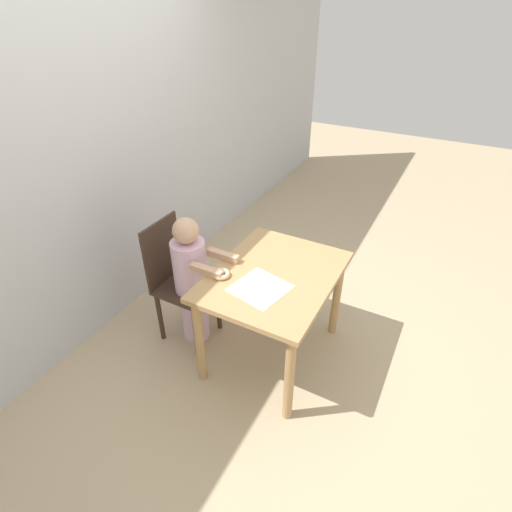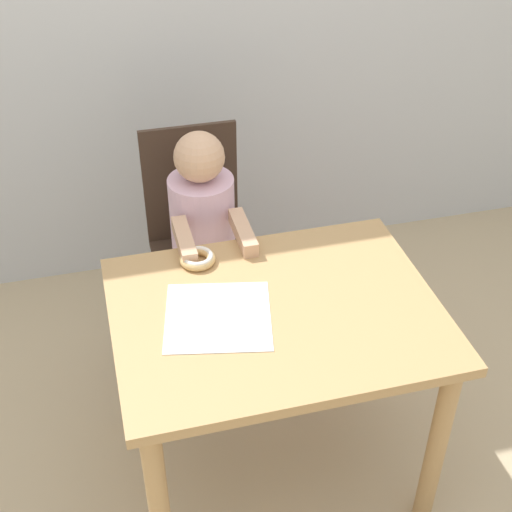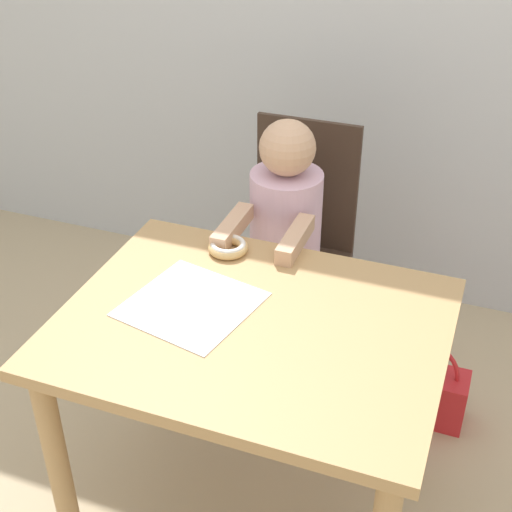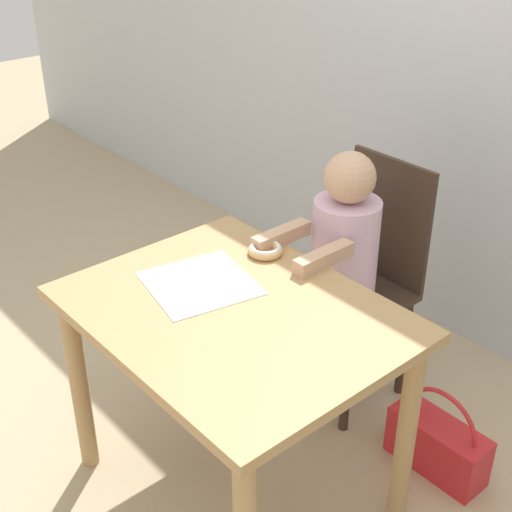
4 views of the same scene
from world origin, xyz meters
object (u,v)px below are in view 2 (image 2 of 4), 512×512
object	(u,v)px
donut	(197,258)
handbag	(324,318)
chair	(199,247)
child_figure	(205,255)

from	to	relation	value
donut	handbag	size ratio (longest dim) A/B	0.33
chair	donut	bearing A→B (deg)	-99.98
handbag	donut	bearing A→B (deg)	-152.45
child_figure	handbag	xyz separation A→B (m)	(0.49, -0.01, -0.41)
donut	handbag	bearing A→B (deg)	27.55
handbag	child_figure	bearing A→B (deg)	179.02
chair	handbag	world-z (taller)	chair
chair	handbag	xyz separation A→B (m)	(0.49, -0.13, -0.37)
chair	child_figure	bearing A→B (deg)	-90.00
chair	donut	world-z (taller)	chair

